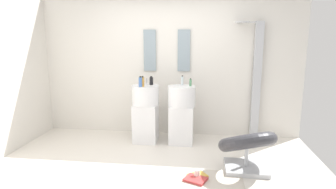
# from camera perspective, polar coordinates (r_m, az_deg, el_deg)

# --- Properties ---
(ground_plane) EXTENTS (4.80, 3.60, 0.04)m
(ground_plane) POSITION_cam_1_polar(r_m,az_deg,el_deg) (3.97, -3.24, -15.37)
(ground_plane) COLOR silver
(rear_partition) EXTENTS (4.80, 0.10, 2.60)m
(rear_partition) POSITION_cam_1_polar(r_m,az_deg,el_deg) (5.21, -0.15, 6.15)
(rear_partition) COLOR silver
(rear_partition) RESTS_ON ground_plane
(pedestal_sink_left) EXTENTS (0.46, 0.46, 1.08)m
(pedestal_sink_left) POSITION_cam_1_polar(r_m,az_deg,el_deg) (4.87, -4.54, -3.50)
(pedestal_sink_left) COLOR white
(pedestal_sink_left) RESTS_ON ground_plane
(pedestal_sink_right) EXTENTS (0.46, 0.46, 1.08)m
(pedestal_sink_right) POSITION_cam_1_polar(r_m,az_deg,el_deg) (4.79, 2.72, -3.73)
(pedestal_sink_right) COLOR white
(pedestal_sink_right) RESTS_ON ground_plane
(vanity_mirror_left) EXTENTS (0.22, 0.03, 0.73)m
(vanity_mirror_left) POSITION_cam_1_polar(r_m,az_deg,el_deg) (5.17, -3.68, 8.86)
(vanity_mirror_left) COLOR #8C9EA8
(vanity_mirror_right) EXTENTS (0.22, 0.03, 0.73)m
(vanity_mirror_right) POSITION_cam_1_polar(r_m,az_deg,el_deg) (5.09, 3.23, 8.83)
(vanity_mirror_right) COLOR #8C9EA8
(shower_column) EXTENTS (0.49, 0.24, 2.05)m
(shower_column) POSITION_cam_1_polar(r_m,az_deg,el_deg) (5.15, 17.30, 3.13)
(shower_column) COLOR #B7BABF
(shower_column) RESTS_ON ground_plane
(lounge_chair) EXTENTS (1.05, 1.05, 0.65)m
(lounge_chair) POSITION_cam_1_polar(r_m,az_deg,el_deg) (3.99, 15.65, -9.87)
(lounge_chair) COLOR #B7BABF
(lounge_chair) RESTS_ON ground_plane
(area_rug) EXTENTS (1.15, 0.66, 0.01)m
(area_rug) POSITION_cam_1_polar(r_m,az_deg,el_deg) (3.71, 5.87, -17.00)
(area_rug) COLOR beige
(area_rug) RESTS_ON ground_plane
(magazine_ochre) EXTENTS (0.29, 0.27, 0.02)m
(magazine_ochre) POSITION_cam_1_polar(r_m,az_deg,el_deg) (3.81, 5.98, -15.97)
(magazine_ochre) COLOR gold
(magazine_ochre) RESTS_ON area_rug
(magazine_red) EXTENTS (0.32, 0.30, 0.03)m
(magazine_red) POSITION_cam_1_polar(r_m,az_deg,el_deg) (3.71, 5.58, -16.67)
(magazine_red) COLOR #B73838
(magazine_red) RESTS_ON area_rug
(coffee_mug) EXTENTS (0.07, 0.07, 0.11)m
(coffee_mug) POSITION_cam_1_polar(r_m,az_deg,el_deg) (3.76, 5.87, -15.62)
(coffee_mug) COLOR white
(coffee_mug) RESTS_ON area_rug
(soap_bottle_blue) EXTENTS (0.06, 0.06, 0.17)m
(soap_bottle_blue) POSITION_cam_1_polar(r_m,az_deg,el_deg) (4.65, -5.58, 2.55)
(soap_bottle_blue) COLOR #4C72B7
(soap_bottle_blue) RESTS_ON pedestal_sink_left
(soap_bottle_green) EXTENTS (0.04, 0.04, 0.13)m
(soap_bottle_green) POSITION_cam_1_polar(r_m,az_deg,el_deg) (4.71, 4.56, 2.42)
(soap_bottle_green) COLOR #59996B
(soap_bottle_green) RESTS_ON pedestal_sink_right
(soap_bottle_amber) EXTENTS (0.05, 0.05, 0.17)m
(soap_bottle_amber) POSITION_cam_1_polar(r_m,az_deg,el_deg) (4.66, -5.14, 2.58)
(soap_bottle_amber) COLOR #C68C38
(soap_bottle_amber) RESTS_ON pedestal_sink_left
(soap_bottle_clear) EXTENTS (0.04, 0.04, 0.17)m
(soap_bottle_clear) POSITION_cam_1_polar(r_m,az_deg,el_deg) (4.80, 2.91, 2.82)
(soap_bottle_clear) COLOR silver
(soap_bottle_clear) RESTS_ON pedestal_sink_right
(soap_bottle_black) EXTENTS (0.06, 0.06, 0.15)m
(soap_bottle_black) POSITION_cam_1_polar(r_m,az_deg,el_deg) (4.83, -3.39, 2.76)
(soap_bottle_black) COLOR black
(soap_bottle_black) RESTS_ON pedestal_sink_left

